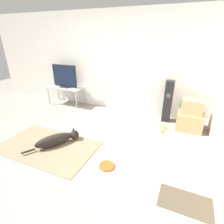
% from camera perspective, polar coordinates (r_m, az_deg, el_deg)
% --- Properties ---
extents(ground_plane, '(12.00, 12.00, 0.00)m').
position_cam_1_polar(ground_plane, '(3.59, -14.54, -10.24)').
color(ground_plane, gray).
extents(wall_back, '(8.00, 0.06, 2.55)m').
position_cam_1_polar(wall_back, '(4.83, -0.56, 15.76)').
color(wall_back, silver).
rests_on(wall_back, ground_plane).
extents(area_rug, '(1.84, 1.09, 0.01)m').
position_cam_1_polar(area_rug, '(3.64, -20.24, -10.39)').
color(area_rug, '#847056').
rests_on(area_rug, ground_plane).
extents(dog, '(0.65, 0.94, 0.24)m').
position_cam_1_polar(dog, '(3.57, -17.32, -8.48)').
color(dog, black).
rests_on(dog, area_rug).
extents(frisbee, '(0.26, 0.26, 0.03)m').
position_cam_1_polar(frisbee, '(2.98, -1.63, -17.17)').
color(frisbee, '#DB511E').
rests_on(frisbee, ground_plane).
extents(cardboard_box_lower, '(0.54, 0.42, 0.39)m').
position_cam_1_polar(cardboard_box_lower, '(4.27, 23.98, -2.80)').
color(cardboard_box_lower, tan).
rests_on(cardboard_box_lower, ground_plane).
extents(cardboard_box_upper, '(0.43, 0.33, 0.32)m').
position_cam_1_polar(cardboard_box_upper, '(4.14, 24.62, 1.71)').
color(cardboard_box_upper, tan).
rests_on(cardboard_box_upper, cardboard_box_lower).
extents(floor_speaker, '(0.19, 0.19, 1.01)m').
position_cam_1_polar(floor_speaker, '(4.38, 17.79, 3.28)').
color(floor_speaker, black).
rests_on(floor_speaker, ground_plane).
extents(tv_stand, '(1.05, 0.49, 0.54)m').
position_cam_1_polar(tv_stand, '(5.42, -14.82, 7.21)').
color(tv_stand, '#A8A8AD').
rests_on(tv_stand, ground_plane).
extents(tv, '(0.79, 0.20, 0.65)m').
position_cam_1_polar(tv, '(5.33, -15.24, 11.15)').
color(tv, '#232326').
rests_on(tv, tv_stand).
extents(tennis_ball_by_boxes, '(0.07, 0.07, 0.07)m').
position_cam_1_polar(tennis_ball_by_boxes, '(4.15, 16.87, -4.96)').
color(tennis_ball_by_boxes, '#C6E033').
rests_on(tennis_ball_by_boxes, ground_plane).
extents(tennis_ball_near_speaker, '(0.07, 0.07, 0.07)m').
position_cam_1_polar(tennis_ball_near_speaker, '(4.01, 16.00, -5.90)').
color(tennis_ball_near_speaker, '#C6E033').
rests_on(tennis_ball_near_speaker, ground_plane).
extents(door_mat, '(0.66, 0.39, 0.01)m').
position_cam_1_polar(door_mat, '(2.69, 22.75, -25.50)').
color(door_mat, '#4C4233').
rests_on(door_mat, ground_plane).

